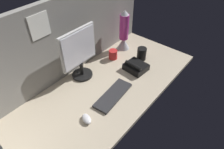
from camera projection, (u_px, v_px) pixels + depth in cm
name	position (u px, v px, depth cm)	size (l,w,h in cm)	color
ground_plane	(103.00, 89.00, 169.65)	(180.00, 80.00, 3.00)	tan
cubicle_wall_back	(67.00, 37.00, 164.70)	(180.00, 5.50, 67.58)	gray
monitor	(80.00, 52.00, 165.37)	(35.29, 18.00, 44.59)	black
keyboard	(113.00, 95.00, 160.80)	(37.00, 13.00, 2.00)	#262628
mouse	(87.00, 119.00, 142.43)	(5.60, 9.60, 3.40)	silver
mug_black_travel	(142.00, 54.00, 194.86)	(8.82, 8.82, 12.36)	black
mug_red_plastic	(113.00, 54.00, 196.98)	(8.20, 8.20, 9.05)	red
lava_lamp	(124.00, 33.00, 202.61)	(12.63, 12.63, 41.32)	#A5A5AD
desk_phone	(136.00, 67.00, 184.44)	(18.51, 20.34, 8.80)	black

